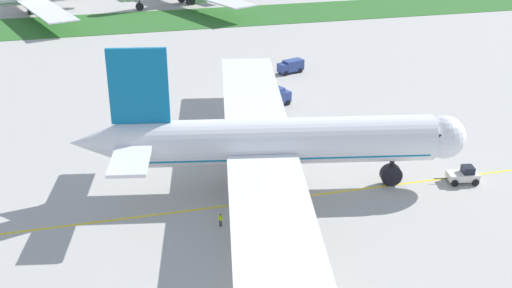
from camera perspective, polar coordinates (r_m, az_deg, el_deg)
The scene contains 8 objects.
ground_plane at distance 78.55m, azimuth 1.17°, elevation -5.42°, with size 600.00×600.00×0.00m, color #ADAAA5.
apron_taxi_line at distance 79.40m, azimuth 0.97°, elevation -5.07°, with size 280.00×0.36×0.01m, color yellow.
grass_median_strip at distance 172.96m, azimuth -8.00°, elevation 10.85°, with size 320.00×24.00×0.10m, color #2D6628.
airliner_foreground at distance 79.72m, azimuth 1.39°, elevation 0.13°, with size 48.99×76.65×18.68m.
pushback_tug at distance 87.65m, azimuth 17.97°, elevation -2.64°, with size 5.81×3.11×2.25m.
ground_crew_wingwalker_port at distance 73.79m, azimuth -3.18°, elevation -6.65°, with size 0.47×0.49×1.65m.
service_truck_baggage_loader at distance 127.31m, azimuth 3.11°, elevation 6.95°, with size 5.61×3.81×2.51m.
service_truck_catering_van at distance 109.14m, azimuth 1.62°, elevation 4.22°, with size 6.17×4.22×3.23m.
Camera 1 is at (-18.54, -65.92, 38.49)m, focal length 44.98 mm.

